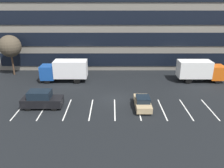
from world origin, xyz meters
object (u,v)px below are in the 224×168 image
(suv_black, at_px, (41,100))
(bare_tree, at_px, (10,46))
(box_truck_orange, at_px, (199,70))
(box_truck_blue, at_px, (64,70))
(sedan_tan, at_px, (142,102))

(suv_black, relative_size, bare_tree, 0.71)
(box_truck_orange, height_order, bare_tree, bare_tree)
(box_truck_orange, bearing_deg, box_truck_blue, 179.90)
(sedan_tan, relative_size, suv_black, 0.89)
(box_truck_blue, height_order, sedan_tan, box_truck_blue)
(box_truck_orange, distance_m, suv_black, 23.67)
(sedan_tan, distance_m, suv_black, 11.93)
(box_truck_orange, relative_size, bare_tree, 1.07)
(box_truck_orange, relative_size, suv_black, 1.52)
(box_truck_orange, xyz_separation_m, suv_black, (-21.88, -9.01, -0.84))
(box_truck_blue, xyz_separation_m, box_truck_orange, (20.84, -0.04, -0.02))
(box_truck_orange, xyz_separation_m, sedan_tan, (-9.96, -9.13, -1.16))
(box_truck_blue, height_order, suv_black, box_truck_blue)
(bare_tree, bearing_deg, sedan_tan, -31.62)
(box_truck_blue, height_order, bare_tree, bare_tree)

